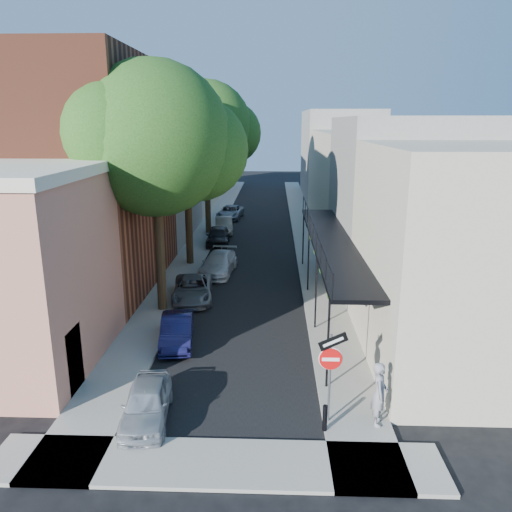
# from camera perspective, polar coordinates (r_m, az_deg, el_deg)

# --- Properties ---
(ground) EXTENTS (160.00, 160.00, 0.00)m
(ground) POSITION_cam_1_polar(r_m,az_deg,el_deg) (15.07, -4.20, -20.44)
(ground) COLOR black
(ground) RESTS_ON ground
(road_surface) EXTENTS (6.00, 64.00, 0.01)m
(road_surface) POSITION_cam_1_polar(r_m,az_deg,el_deg) (43.10, 0.10, 3.39)
(road_surface) COLOR black
(road_surface) RESTS_ON ground
(sidewalk_left) EXTENTS (2.00, 64.00, 0.12)m
(sidewalk_left) POSITION_cam_1_polar(r_m,az_deg,el_deg) (43.41, -5.20, 3.49)
(sidewalk_left) COLOR gray
(sidewalk_left) RESTS_ON ground
(sidewalk_right) EXTENTS (2.00, 64.00, 0.12)m
(sidewalk_right) POSITION_cam_1_polar(r_m,az_deg,el_deg) (43.14, 5.42, 3.41)
(sidewalk_right) COLOR gray
(sidewalk_right) RESTS_ON ground
(sidewalk_cross) EXTENTS (12.00, 2.00, 0.12)m
(sidewalk_cross) POSITION_cam_1_polar(r_m,az_deg,el_deg) (14.23, -4.67, -22.57)
(sidewalk_cross) COLOR gray
(sidewalk_cross) RESTS_ON ground
(buildings_left) EXTENTS (10.10, 59.10, 12.00)m
(buildings_left) POSITION_cam_1_polar(r_m,az_deg,el_deg) (42.51, -12.77, 9.59)
(buildings_left) COLOR #B7755D
(buildings_left) RESTS_ON ground
(buildings_right) EXTENTS (9.80, 55.00, 10.00)m
(buildings_right) POSITION_cam_1_polar(r_m,az_deg,el_deg) (42.56, 12.42, 8.91)
(buildings_right) COLOR #BCB59B
(buildings_right) RESTS_ON ground
(sign_post) EXTENTS (0.89, 0.17, 2.99)m
(sign_post) POSITION_cam_1_polar(r_m,az_deg,el_deg) (14.86, 8.54, -11.94)
(sign_post) COLOR #595B60
(sign_post) RESTS_ON ground
(bollard) EXTENTS (0.14, 0.14, 0.80)m
(bollard) POSITION_cam_1_polar(r_m,az_deg,el_deg) (15.19, 7.88, -17.86)
(bollard) COLOR black
(bollard) RESTS_ON sidewalk_right
(oak_near) EXTENTS (7.48, 6.80, 11.42)m
(oak_near) POSITION_cam_1_polar(r_m,az_deg,el_deg) (22.97, -10.33, 12.69)
(oak_near) COLOR #2F2012
(oak_near) RESTS_ON ground
(oak_mid) EXTENTS (6.60, 6.00, 10.20)m
(oak_mid) POSITION_cam_1_polar(r_m,az_deg,el_deg) (30.85, -7.19, 11.83)
(oak_mid) COLOR #2F2012
(oak_mid) RESTS_ON ground
(oak_far) EXTENTS (7.70, 7.00, 11.90)m
(oak_far) POSITION_cam_1_polar(r_m,az_deg,el_deg) (39.74, -5.04, 14.33)
(oak_far) COLOR #2F2012
(oak_far) RESTS_ON ground
(parked_car_a) EXTENTS (1.69, 3.48, 1.14)m
(parked_car_a) POSITION_cam_1_polar(r_m,az_deg,el_deg) (15.97, -12.41, -16.09)
(parked_car_a) COLOR #9199A1
(parked_car_a) RESTS_ON ground
(parked_car_b) EXTENTS (1.68, 3.65, 1.16)m
(parked_car_b) POSITION_cam_1_polar(r_m,az_deg,el_deg) (20.65, -9.03, -8.40)
(parked_car_b) COLOR #12123B
(parked_car_b) RESTS_ON ground
(parked_car_c) EXTENTS (2.40, 4.36, 1.16)m
(parked_car_c) POSITION_cam_1_polar(r_m,az_deg,el_deg) (25.44, -7.25, -3.76)
(parked_car_c) COLOR slate
(parked_car_c) RESTS_ON ground
(parked_car_d) EXTENTS (2.18, 4.50, 1.26)m
(parked_car_d) POSITION_cam_1_polar(r_m,az_deg,el_deg) (29.62, -4.30, -0.85)
(parked_car_d) COLOR silver
(parked_car_d) RESTS_ON ground
(parked_car_e) EXTENTS (1.84, 4.12, 1.38)m
(parked_car_e) POSITION_cam_1_polar(r_m,az_deg,el_deg) (36.49, -4.37, 2.29)
(parked_car_e) COLOR black
(parked_car_e) RESTS_ON ground
(parked_car_f) EXTENTS (1.83, 3.95, 1.25)m
(parked_car_f) POSITION_cam_1_polar(r_m,az_deg,el_deg) (40.61, -3.71, 3.53)
(parked_car_f) COLOR gray
(parked_car_f) RESTS_ON ground
(parked_car_g) EXTENTS (2.44, 4.57, 1.22)m
(parked_car_g) POSITION_cam_1_polar(r_m,az_deg,el_deg) (46.56, -2.96, 5.01)
(parked_car_g) COLOR gray
(parked_car_g) RESTS_ON ground
(pedestrian) EXTENTS (0.59, 0.78, 1.95)m
(pedestrian) POSITION_cam_1_polar(r_m,az_deg,el_deg) (15.48, 13.92, -15.02)
(pedestrian) COLOR gray
(pedestrian) RESTS_ON sidewalk_right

